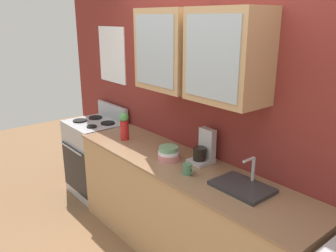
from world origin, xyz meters
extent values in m
cube|color=maroon|center=(0.00, 0.36, 1.42)|extent=(5.02, 0.10, 2.85)
cube|color=tan|center=(-0.33, 0.14, 1.83)|extent=(0.59, 0.35, 0.68)
cube|color=#9EADB7|center=(-0.33, -0.04, 1.83)|extent=(0.50, 0.01, 0.58)
cube|color=tan|center=(0.33, 0.14, 1.83)|extent=(0.59, 0.35, 0.68)
cube|color=#9EADB7|center=(0.33, -0.04, 1.83)|extent=(0.50, 0.01, 0.58)
cube|color=white|center=(-1.60, 0.31, 1.68)|extent=(0.56, 0.01, 0.64)
cube|color=tan|center=(0.00, 0.00, 0.45)|extent=(2.50, 0.60, 0.89)
cube|color=#8C6B4C|center=(0.00, 0.00, 0.90)|extent=(2.52, 0.63, 0.02)
cube|color=#ADAFB5|center=(-1.58, 0.00, 0.46)|extent=(0.67, 0.55, 0.91)
cube|color=black|center=(-1.58, -0.28, 0.38)|extent=(0.61, 0.01, 0.55)
cylinder|color=#ADAFB5|center=(-1.58, -0.31, 0.66)|extent=(0.53, 0.02, 0.02)
cube|color=#ADAFB5|center=(-1.58, 0.26, 1.00)|extent=(0.63, 0.04, 0.18)
cylinder|color=black|center=(-1.73, -0.10, 0.92)|extent=(0.16, 0.16, 0.02)
cylinder|color=black|center=(-1.43, -0.10, 0.92)|extent=(0.11, 0.11, 0.02)
cylinder|color=black|center=(-1.73, 0.10, 0.92)|extent=(0.16, 0.16, 0.02)
cylinder|color=black|center=(-1.43, 0.10, 0.92)|extent=(0.16, 0.16, 0.02)
cube|color=#2D2D30|center=(0.60, 0.04, 0.93)|extent=(0.42, 0.29, 0.03)
cylinder|color=#ADAFB5|center=(0.60, 0.16, 1.03)|extent=(0.02, 0.02, 0.18)
cylinder|color=#ADAFB5|center=(0.60, 0.10, 1.12)|extent=(0.02, 0.12, 0.02)
cylinder|color=#D87F84|center=(-0.15, -0.02, 0.94)|extent=(0.19, 0.19, 0.05)
cylinder|color=white|center=(-0.15, -0.02, 0.97)|extent=(0.18, 0.18, 0.04)
cylinder|color=#669972|center=(-0.15, -0.02, 1.01)|extent=(0.17, 0.17, 0.05)
cylinder|color=#B21E1E|center=(-0.84, -0.04, 1.01)|extent=(0.09, 0.09, 0.20)
sphere|color=#4C994C|center=(-0.84, -0.04, 1.15)|extent=(0.09, 0.09, 0.09)
cylinder|color=#4C7F59|center=(0.17, -0.10, 0.96)|extent=(0.08, 0.08, 0.09)
torus|color=#4C7F59|center=(0.21, -0.10, 0.96)|extent=(0.06, 0.01, 0.06)
cube|color=#B7B7BC|center=(0.07, 0.15, 0.93)|extent=(0.17, 0.20, 0.03)
cylinder|color=black|center=(0.07, 0.13, 1.00)|extent=(0.11, 0.11, 0.11)
cube|color=#B7B7BC|center=(0.07, 0.22, 1.07)|extent=(0.15, 0.06, 0.26)
camera|label=1|loc=(2.01, -1.81, 2.10)|focal=37.15mm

